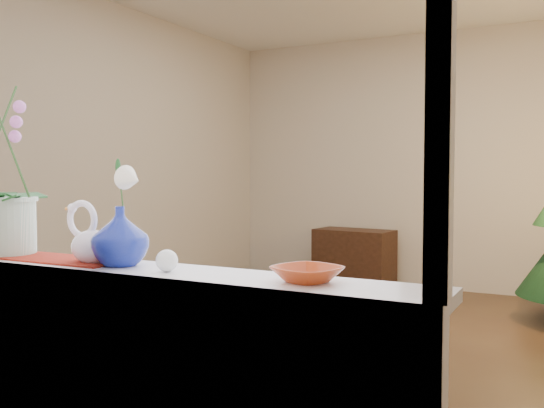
% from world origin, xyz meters
% --- Properties ---
extents(ground, '(5.00, 5.00, 0.00)m').
position_xyz_m(ground, '(0.00, 0.00, 0.00)').
color(ground, '#382217').
rests_on(ground, ground).
extents(wall_back, '(4.50, 0.10, 2.70)m').
position_xyz_m(wall_back, '(0.00, 2.50, 1.35)').
color(wall_back, beige).
rests_on(wall_back, ground).
extents(wall_front, '(4.50, 0.10, 2.70)m').
position_xyz_m(wall_front, '(0.00, -2.50, 1.35)').
color(wall_front, beige).
rests_on(wall_front, ground).
extents(wall_left, '(0.10, 5.00, 2.70)m').
position_xyz_m(wall_left, '(-2.25, 0.00, 1.35)').
color(wall_left, beige).
rests_on(wall_left, ground).
extents(windowsill, '(2.20, 0.26, 0.04)m').
position_xyz_m(windowsill, '(0.00, -2.37, 0.90)').
color(windowsill, white).
rests_on(windowsill, window_apron).
extents(window_frame, '(2.22, 0.06, 1.60)m').
position_xyz_m(window_frame, '(0.00, -2.47, 1.70)').
color(window_frame, white).
rests_on(window_frame, windowsill).
extents(runner, '(0.70, 0.20, 0.01)m').
position_xyz_m(runner, '(-0.38, -2.37, 0.92)').
color(runner, maroon).
rests_on(runner, windowsill).
extents(orchid_pot, '(0.33, 0.33, 0.73)m').
position_xyz_m(orchid_pot, '(-0.57, -2.37, 1.28)').
color(orchid_pot, silver).
rests_on(orchid_pot, windowsill).
extents(swan, '(0.25, 0.12, 0.21)m').
position_xyz_m(swan, '(-0.11, -2.38, 1.02)').
color(swan, white).
rests_on(swan, windowsill).
extents(blue_vase, '(0.28, 0.28, 0.23)m').
position_xyz_m(blue_vase, '(0.00, -2.37, 1.04)').
color(blue_vase, navy).
rests_on(blue_vase, windowsill).
extents(lily, '(0.13, 0.07, 0.17)m').
position_xyz_m(lily, '(0.00, -2.37, 1.24)').
color(lily, white).
rests_on(lily, blue_vase).
extents(paperweight, '(0.07, 0.07, 0.07)m').
position_xyz_m(paperweight, '(0.22, -2.40, 0.96)').
color(paperweight, white).
rests_on(paperweight, windowsill).
extents(amber_dish, '(0.20, 0.20, 0.04)m').
position_xyz_m(amber_dish, '(0.69, -2.36, 0.94)').
color(amber_dish, '#A53613').
rests_on(amber_dish, windowsill).
extents(side_table, '(0.87, 0.51, 0.62)m').
position_xyz_m(side_table, '(-0.81, 2.23, 0.31)').
color(side_table, black).
rests_on(side_table, ground).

